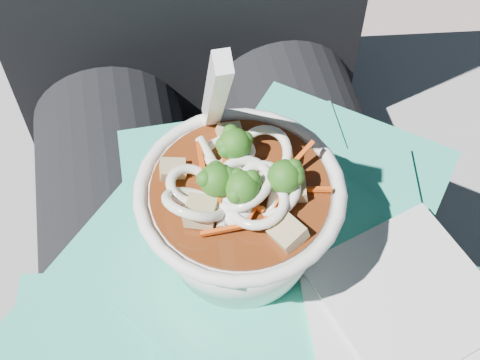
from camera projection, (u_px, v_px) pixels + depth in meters
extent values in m
cube|color=slate|center=(217.00, 296.00, 0.89)|extent=(1.06, 0.63, 0.43)
cylinder|color=black|center=(133.00, 327.00, 0.55)|extent=(0.15, 0.48, 0.15)
cylinder|color=black|center=(340.00, 288.00, 0.57)|extent=(0.15, 0.48, 0.15)
cube|color=#2AB190|center=(241.00, 305.00, 0.48)|extent=(0.18, 0.18, 0.00)
cube|color=#2AB190|center=(323.00, 191.00, 0.54)|extent=(0.25, 0.25, 0.00)
cube|color=#2AB190|center=(240.00, 180.00, 0.54)|extent=(0.19, 0.14, 0.00)
cube|color=#2AB190|center=(190.00, 314.00, 0.47)|extent=(0.29, 0.29, 0.00)
cube|color=#2AB190|center=(340.00, 222.00, 0.51)|extent=(0.15, 0.16, 0.00)
cube|color=#2AB190|center=(242.00, 283.00, 0.48)|extent=(0.14, 0.14, 0.00)
cube|color=#2AB190|center=(303.00, 289.00, 0.48)|extent=(0.26, 0.26, 0.00)
cube|color=silver|center=(394.00, 328.00, 0.46)|extent=(0.12, 0.12, 0.00)
cube|color=silver|center=(408.00, 294.00, 0.47)|extent=(0.14, 0.14, 0.00)
torus|color=white|center=(240.00, 191.00, 0.43)|extent=(0.14, 0.14, 0.01)
cylinder|color=#4C1F0A|center=(240.00, 193.00, 0.44)|extent=(0.12, 0.12, 0.01)
torus|color=white|center=(237.00, 190.00, 0.43)|extent=(0.04, 0.04, 0.03)
torus|color=white|center=(190.00, 185.00, 0.43)|extent=(0.04, 0.04, 0.02)
torus|color=white|center=(228.00, 152.00, 0.45)|extent=(0.04, 0.04, 0.02)
torus|color=white|center=(240.00, 172.00, 0.44)|extent=(0.04, 0.04, 0.02)
torus|color=white|center=(262.00, 189.00, 0.43)|extent=(0.04, 0.04, 0.03)
torus|color=white|center=(276.00, 193.00, 0.43)|extent=(0.04, 0.04, 0.03)
torus|color=white|center=(240.00, 185.00, 0.43)|extent=(0.06, 0.06, 0.02)
torus|color=white|center=(257.00, 202.00, 0.42)|extent=(0.05, 0.04, 0.01)
torus|color=white|center=(229.00, 186.00, 0.43)|extent=(0.03, 0.03, 0.02)
torus|color=white|center=(244.00, 187.00, 0.43)|extent=(0.06, 0.05, 0.04)
torus|color=white|center=(261.00, 157.00, 0.44)|extent=(0.05, 0.06, 0.03)
torus|color=white|center=(194.00, 204.00, 0.42)|extent=(0.05, 0.04, 0.04)
cylinder|color=white|center=(210.00, 156.00, 0.44)|extent=(0.02, 0.03, 0.02)
cylinder|color=white|center=(222.00, 206.00, 0.42)|extent=(0.01, 0.03, 0.01)
cylinder|color=white|center=(274.00, 192.00, 0.42)|extent=(0.02, 0.03, 0.02)
cylinder|color=#6B9849|center=(283.00, 188.00, 0.43)|extent=(0.01, 0.01, 0.01)
sphere|color=#195212|center=(284.00, 177.00, 0.42)|extent=(0.02, 0.02, 0.02)
sphere|color=#195212|center=(296.00, 172.00, 0.42)|extent=(0.01, 0.01, 0.01)
sphere|color=#195212|center=(296.00, 178.00, 0.42)|extent=(0.01, 0.01, 0.01)
sphere|color=#195212|center=(285.00, 167.00, 0.42)|extent=(0.01, 0.01, 0.01)
sphere|color=#195212|center=(294.00, 167.00, 0.42)|extent=(0.01, 0.01, 0.01)
cylinder|color=#6B9849|center=(235.00, 156.00, 0.44)|extent=(0.01, 0.01, 0.01)
sphere|color=#195212|center=(235.00, 145.00, 0.43)|extent=(0.02, 0.02, 0.02)
sphere|color=#195212|center=(231.00, 133.00, 0.43)|extent=(0.01, 0.01, 0.01)
sphere|color=#195212|center=(226.00, 150.00, 0.43)|extent=(0.01, 0.01, 0.01)
sphere|color=#195212|center=(245.00, 139.00, 0.43)|extent=(0.01, 0.01, 0.01)
sphere|color=#195212|center=(224.00, 145.00, 0.43)|extent=(0.01, 0.01, 0.01)
cylinder|color=#6B9849|center=(217.00, 191.00, 0.43)|extent=(0.01, 0.01, 0.01)
sphere|color=#195212|center=(216.00, 180.00, 0.42)|extent=(0.02, 0.02, 0.02)
sphere|color=#195212|center=(216.00, 169.00, 0.42)|extent=(0.01, 0.01, 0.01)
sphere|color=#195212|center=(228.00, 175.00, 0.42)|extent=(0.01, 0.01, 0.01)
sphere|color=#195212|center=(228.00, 178.00, 0.41)|extent=(0.01, 0.01, 0.01)
sphere|color=#195212|center=(205.00, 179.00, 0.41)|extent=(0.01, 0.01, 0.01)
cylinder|color=#6B9849|center=(242.00, 199.00, 0.42)|extent=(0.01, 0.01, 0.01)
sphere|color=#195212|center=(242.00, 188.00, 0.41)|extent=(0.02, 0.02, 0.02)
sphere|color=#195212|center=(238.00, 177.00, 0.41)|extent=(0.01, 0.01, 0.01)
sphere|color=#195212|center=(252.00, 178.00, 0.41)|extent=(0.01, 0.01, 0.01)
sphere|color=#195212|center=(235.00, 195.00, 0.41)|extent=(0.01, 0.01, 0.01)
sphere|color=#195212|center=(253.00, 184.00, 0.41)|extent=(0.01, 0.01, 0.01)
cube|color=#DA4D12|center=(257.00, 203.00, 0.42)|extent=(0.02, 0.03, 0.01)
cube|color=#DA4D12|center=(222.00, 175.00, 0.43)|extent=(0.02, 0.04, 0.01)
cube|color=#DA4D12|center=(289.00, 167.00, 0.43)|extent=(0.04, 0.03, 0.02)
cube|color=#DA4D12|center=(232.00, 176.00, 0.44)|extent=(0.04, 0.03, 0.02)
cube|color=#DA4D12|center=(203.00, 175.00, 0.43)|extent=(0.00, 0.05, 0.02)
cube|color=#DA4D12|center=(276.00, 205.00, 0.42)|extent=(0.03, 0.03, 0.01)
cube|color=#DA4D12|center=(237.00, 199.00, 0.42)|extent=(0.03, 0.02, 0.01)
cube|color=#DA4D12|center=(230.00, 228.00, 0.41)|extent=(0.04, 0.00, 0.01)
cube|color=#DA4D12|center=(258.00, 181.00, 0.43)|extent=(0.04, 0.02, 0.01)
cube|color=#DA4D12|center=(307.00, 189.00, 0.43)|extent=(0.03, 0.01, 0.01)
cube|color=#9B8357|center=(293.00, 188.00, 0.43)|extent=(0.02, 0.02, 0.01)
cube|color=#9B8357|center=(230.00, 136.00, 0.46)|extent=(0.02, 0.02, 0.02)
cube|color=#9B8357|center=(173.00, 170.00, 0.44)|extent=(0.02, 0.02, 0.01)
cube|color=#9B8357|center=(201.00, 211.00, 0.42)|extent=(0.03, 0.03, 0.02)
cube|color=#9B8357|center=(288.00, 234.00, 0.41)|extent=(0.03, 0.02, 0.02)
ellipsoid|color=white|center=(231.00, 200.00, 0.42)|extent=(0.03, 0.04, 0.01)
cube|color=white|center=(216.00, 94.00, 0.41)|extent=(0.01, 0.07, 0.12)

